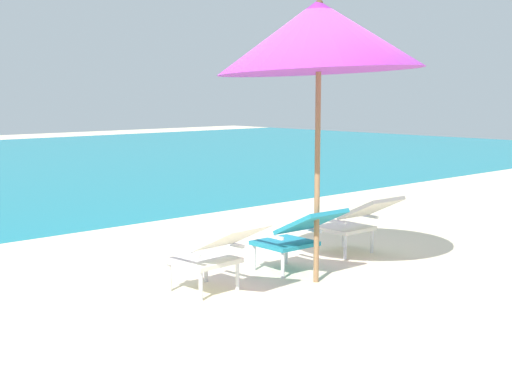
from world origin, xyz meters
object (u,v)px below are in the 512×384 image
lounge_chair_left (217,250)px  beach_umbrella_center (319,36)px  lounge_chair_center (297,234)px  lounge_chair_right (357,219)px

lounge_chair_left → beach_umbrella_center: bearing=-17.7°
lounge_chair_center → beach_umbrella_center: (-0.08, -0.33, 1.86)m
lounge_chair_left → lounge_chair_right: same height
lounge_chair_center → lounge_chair_right: (1.05, 0.12, 0.00)m
beach_umbrella_center → lounge_chair_right: bearing=21.5°
lounge_chair_left → beach_umbrella_center: 2.11m
lounge_chair_right → beach_umbrella_center: beach_umbrella_center is taller
lounge_chair_left → beach_umbrella_center: size_ratio=0.35×
lounge_chair_center → lounge_chair_left: bearing=-178.7°
lounge_chair_left → lounge_chair_right: bearing=3.8°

